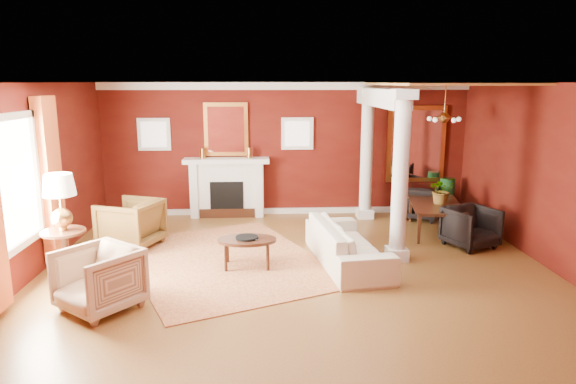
{
  "coord_description": "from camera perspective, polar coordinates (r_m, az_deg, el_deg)",
  "views": [
    {
      "loc": [
        -0.54,
        -7.74,
        2.91
      ],
      "look_at": [
        -0.11,
        0.42,
        1.15
      ],
      "focal_mm": 32.0,
      "sensor_mm": 36.0,
      "label": 1
    }
  ],
  "objects": [
    {
      "name": "ground",
      "position": [
        8.29,
        0.95,
        -8.4
      ],
      "size": [
        8.0,
        8.0,
        0.0
      ],
      "primitive_type": "plane",
      "color": "brown",
      "rests_on": "ground"
    },
    {
      "name": "room_shell",
      "position": [
        7.81,
        1.0,
        5.59
      ],
      "size": [
        8.04,
        7.04,
        2.92
      ],
      "color": "#51150B",
      "rests_on": "ground"
    },
    {
      "name": "fireplace",
      "position": [
        11.31,
        -6.78,
        0.52
      ],
      "size": [
        1.85,
        0.42,
        1.29
      ],
      "color": "silver",
      "rests_on": "ground"
    },
    {
      "name": "overmantel_mirror",
      "position": [
        11.27,
        -6.9,
        6.92
      ],
      "size": [
        0.95,
        0.07,
        1.15
      ],
      "color": "gold",
      "rests_on": "fireplace"
    },
    {
      "name": "flank_window_left",
      "position": [
        11.5,
        -14.66,
        6.22
      ],
      "size": [
        0.7,
        0.07,
        0.7
      ],
      "color": "silver",
      "rests_on": "room_shell"
    },
    {
      "name": "flank_window_right",
      "position": [
        11.29,
        1.04,
        6.51
      ],
      "size": [
        0.7,
        0.07,
        0.7
      ],
      "color": "silver",
      "rests_on": "room_shell"
    },
    {
      "name": "left_window",
      "position": [
        8.03,
        -27.62,
        0.08
      ],
      "size": [
        0.21,
        2.55,
        2.6
      ],
      "color": "white",
      "rests_on": "room_shell"
    },
    {
      "name": "column_front",
      "position": [
        8.48,
        12.38,
        1.79
      ],
      "size": [
        0.36,
        0.36,
        2.8
      ],
      "color": "silver",
      "rests_on": "ground"
    },
    {
      "name": "column_back",
      "position": [
        11.07,
        8.73,
        4.32
      ],
      "size": [
        0.36,
        0.36,
        2.8
      ],
      "color": "silver",
      "rests_on": "ground"
    },
    {
      "name": "header_beam",
      "position": [
        9.9,
        10.25,
        10.28
      ],
      "size": [
        0.3,
        3.2,
        0.32
      ],
      "primitive_type": "cube",
      "color": "silver",
      "rests_on": "column_front"
    },
    {
      "name": "amber_ceiling",
      "position": [
        10.08,
        17.01,
        11.41
      ],
      "size": [
        2.3,
        3.4,
        0.04
      ],
      "primitive_type": "cube",
      "color": "#D08A3D",
      "rests_on": "room_shell"
    },
    {
      "name": "dining_mirror",
      "position": [
        11.79,
        14.05,
        5.17
      ],
      "size": [
        1.3,
        0.07,
        1.7
      ],
      "color": "gold",
      "rests_on": "room_shell"
    },
    {
      "name": "chandelier",
      "position": [
        10.17,
        16.96,
        7.9
      ],
      "size": [
        0.6,
        0.62,
        0.75
      ],
      "color": "#AC7936",
      "rests_on": "room_shell"
    },
    {
      "name": "crown_trim",
      "position": [
        11.22,
        -0.24,
        11.69
      ],
      "size": [
        8.0,
        0.08,
        0.16
      ],
      "primitive_type": "cube",
      "color": "silver",
      "rests_on": "room_shell"
    },
    {
      "name": "base_trim",
      "position": [
        11.57,
        -0.22,
        -2.1
      ],
      "size": [
        8.0,
        0.08,
        0.12
      ],
      "primitive_type": "cube",
      "color": "silver",
      "rests_on": "ground"
    },
    {
      "name": "rug",
      "position": [
        8.64,
        -7.0,
        -7.57
      ],
      "size": [
        4.18,
        4.68,
        0.02
      ],
      "primitive_type": "cube",
      "rotation": [
        0.0,
        0.0,
        0.41
      ],
      "color": "maroon",
      "rests_on": "ground"
    },
    {
      "name": "sofa",
      "position": [
        8.39,
        6.66,
        -5.0
      ],
      "size": [
        0.96,
        2.37,
        0.9
      ],
      "primitive_type": "imported",
      "rotation": [
        0.0,
        0.0,
        1.7
      ],
      "color": "white",
      "rests_on": "ground"
    },
    {
      "name": "armchair_leopard",
      "position": [
        9.58,
        -17.08,
        -3.12
      ],
      "size": [
        1.14,
        1.18,
        0.95
      ],
      "primitive_type": "imported",
      "rotation": [
        0.0,
        0.0,
        -1.94
      ],
      "color": "black",
      "rests_on": "ground"
    },
    {
      "name": "armchair_stripe",
      "position": [
        7.12,
        -20.3,
        -8.79
      ],
      "size": [
        1.21,
        1.21,
        0.91
      ],
      "primitive_type": "imported",
      "rotation": [
        0.0,
        0.0,
        -0.69
      ],
      "color": "tan",
      "rests_on": "ground"
    },
    {
      "name": "coffee_table",
      "position": [
        8.21,
        -4.58,
        -5.49
      ],
      "size": [
        0.94,
        0.94,
        0.47
      ],
      "rotation": [
        0.0,
        0.0,
        0.4
      ],
      "color": "black",
      "rests_on": "ground"
    },
    {
      "name": "coffee_book",
      "position": [
        8.17,
        -4.44,
        -4.49
      ],
      "size": [
        0.15,
        0.03,
        0.2
      ],
      "primitive_type": "imported",
      "rotation": [
        0.0,
        0.0,
        -0.12
      ],
      "color": "black",
      "rests_on": "coffee_table"
    },
    {
      "name": "side_table",
      "position": [
        8.26,
        -23.9,
        -1.63
      ],
      "size": [
        0.64,
        0.64,
        1.6
      ],
      "rotation": [
        0.0,
        0.0,
        -0.4
      ],
      "color": "black",
      "rests_on": "ground"
    },
    {
      "name": "dining_table",
      "position": [
        10.42,
        16.23,
        -1.87
      ],
      "size": [
        0.89,
        1.77,
        0.95
      ],
      "primitive_type": "imported",
      "rotation": [
        0.0,
        0.0,
        1.39
      ],
      "color": "black",
      "rests_on": "ground"
    },
    {
      "name": "dining_chair_near",
      "position": [
        9.73,
        19.67,
        -3.53
      ],
      "size": [
        1.0,
        0.97,
        0.8
      ],
      "primitive_type": "imported",
      "rotation": [
        0.0,
        0.0,
        0.4
      ],
      "color": "black",
      "rests_on": "ground"
    },
    {
      "name": "dining_chair_far",
      "position": [
        11.42,
        14.37,
        -0.92
      ],
      "size": [
        1.01,
        0.99,
        0.8
      ],
      "primitive_type": "imported",
      "rotation": [
        0.0,
        0.0,
        2.72
      ],
      "color": "black",
      "rests_on": "ground"
    },
    {
      "name": "green_urn",
      "position": [
        11.76,
        17.18,
        -1.02
      ],
      "size": [
        0.36,
        0.36,
        0.87
      ],
      "color": "#14401B",
      "rests_on": "ground"
    },
    {
      "name": "potted_plant",
      "position": [
        10.26,
        16.82,
        1.8
      ],
      "size": [
        0.56,
        0.6,
        0.43
      ],
      "primitive_type": "imported",
      "rotation": [
        0.0,
        0.0,
        -0.13
      ],
      "color": "#26591E",
      "rests_on": "dining_table"
    }
  ]
}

